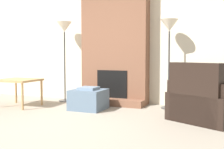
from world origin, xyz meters
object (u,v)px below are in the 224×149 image
(armchair, at_px, (208,102))
(ottoman, at_px, (89,99))
(floor_lamp_right, at_px, (169,32))
(side_table, at_px, (19,82))
(floor_lamp_left, at_px, (64,33))

(armchair, bearing_deg, ottoman, 23.92)
(armchair, xyz_separation_m, floor_lamp_right, (-0.76, 0.77, 1.17))
(ottoman, bearing_deg, armchair, -2.84)
(side_table, distance_m, floor_lamp_left, 1.46)
(armchair, xyz_separation_m, floor_lamp_left, (-3.06, 0.77, 1.22))
(armchair, relative_size, side_table, 1.84)
(floor_lamp_right, bearing_deg, floor_lamp_left, 180.00)
(ottoman, relative_size, floor_lamp_left, 0.35)
(armchair, xyz_separation_m, side_table, (-3.56, -0.14, 0.19))
(ottoman, bearing_deg, floor_lamp_left, 144.33)
(side_table, bearing_deg, floor_lamp_right, 17.99)
(armchair, height_order, side_table, armchair)
(floor_lamp_right, bearing_deg, armchair, -45.56)
(ottoman, xyz_separation_m, side_table, (-1.43, -0.24, 0.28))
(ottoman, distance_m, floor_lamp_left, 1.74)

